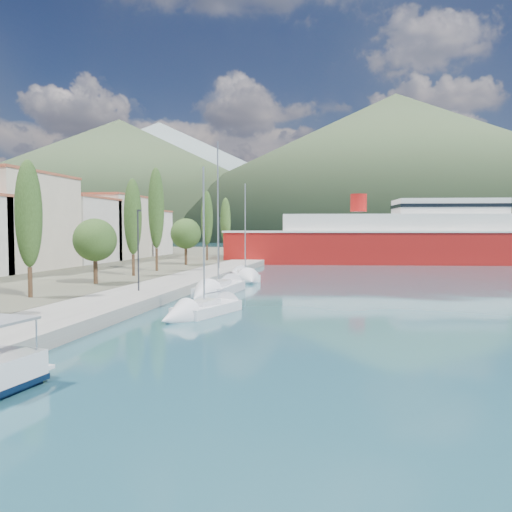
# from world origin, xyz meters

# --- Properties ---
(ground) EXTENTS (1400.00, 1400.00, 0.00)m
(ground) POSITION_xyz_m (0.00, 120.00, 0.00)
(ground) COLOR #214E5A
(quay) EXTENTS (5.00, 88.00, 0.80)m
(quay) POSITION_xyz_m (-9.00, 26.00, 0.40)
(quay) COLOR gray
(quay) RESTS_ON ground
(hills_far) EXTENTS (1480.00, 900.00, 180.00)m
(hills_far) POSITION_xyz_m (138.59, 618.73, 77.39)
(hills_far) COLOR gray
(hills_far) RESTS_ON ground
(hills_near) EXTENTS (1010.00, 520.00, 115.00)m
(hills_near) POSITION_xyz_m (98.04, 372.50, 49.18)
(hills_near) COLOR #3B4D2F
(hills_near) RESTS_ON ground
(town_buildings) EXTENTS (9.20, 69.20, 11.30)m
(town_buildings) POSITION_xyz_m (-32.00, 36.91, 5.57)
(town_buildings) COLOR beige
(town_buildings) RESTS_ON land_strip
(tree_row) EXTENTS (4.06, 63.18, 11.70)m
(tree_row) POSITION_xyz_m (-15.09, 32.11, 6.00)
(tree_row) COLOR #47301E
(tree_row) RESTS_ON land_strip
(lamp_posts) EXTENTS (0.15, 47.33, 6.06)m
(lamp_posts) POSITION_xyz_m (-9.00, 13.87, 4.08)
(lamp_posts) COLOR #2D2D33
(lamp_posts) RESTS_ON quay
(sailboat_near) EXTENTS (4.21, 7.33, 10.10)m
(sailboat_near) POSITION_xyz_m (-2.90, 8.13, 0.28)
(sailboat_near) COLOR silver
(sailboat_near) RESTS_ON ground
(sailboat_mid) EXTENTS (3.10, 9.62, 13.64)m
(sailboat_mid) POSITION_xyz_m (-4.44, 17.74, 0.33)
(sailboat_mid) COLOR silver
(sailboat_mid) RESTS_ON ground
(sailboat_far) EXTENTS (4.97, 7.97, 11.18)m
(sailboat_far) POSITION_xyz_m (-3.94, 29.64, 0.31)
(sailboat_far) COLOR silver
(sailboat_far) RESTS_ON ground
(ferry) EXTENTS (60.31, 19.77, 11.76)m
(ferry) POSITION_xyz_m (15.96, 63.13, 3.58)
(ferry) COLOR #A31411
(ferry) RESTS_ON ground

